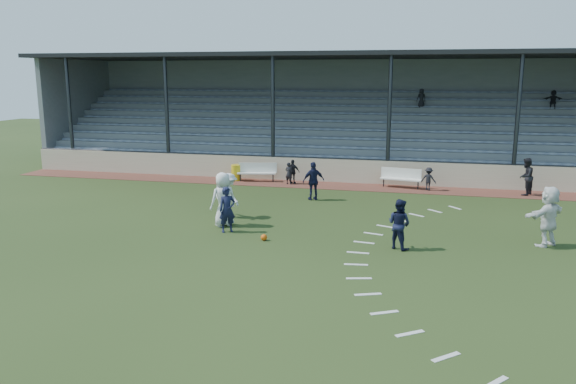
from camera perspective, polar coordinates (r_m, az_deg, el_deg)
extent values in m
plane|color=#233315|center=(18.29, -1.83, -5.56)|extent=(90.00, 90.00, 0.00)
cube|color=#572C23|center=(28.25, 3.77, 0.68)|extent=(34.00, 2.00, 0.02)
cube|color=beige|center=(29.17, 4.13, 2.20)|extent=(34.00, 0.18, 1.20)
cube|color=silver|center=(29.16, -3.20, 1.91)|extent=(2.04, 0.80, 0.06)
cube|color=silver|center=(29.33, -3.08, 2.47)|extent=(1.97, 0.46, 0.54)
cylinder|color=#282A2F|center=(29.29, -4.85, 1.48)|extent=(0.06, 0.06, 0.40)
cylinder|color=#282A2F|center=(29.14, -1.53, 1.46)|extent=(0.06, 0.06, 0.40)
cube|color=silver|center=(27.97, 11.38, 1.27)|extent=(2.04, 0.76, 0.06)
cube|color=silver|center=(28.15, 11.42, 1.85)|extent=(1.98, 0.43, 0.54)
cylinder|color=#282A2F|center=(28.21, 9.68, 0.95)|extent=(0.06, 0.06, 0.40)
cylinder|color=#282A2F|center=(27.85, 13.07, 0.67)|extent=(0.06, 0.06, 0.40)
cylinder|color=gold|center=(29.56, -5.29, 1.98)|extent=(0.51, 0.51, 0.82)
sphere|color=#CB500B|center=(18.92, -2.46, -4.63)|extent=(0.22, 0.22, 0.22)
imported|color=silver|center=(20.64, -6.58, -0.74)|extent=(1.14, 1.14, 2.00)
imported|color=black|center=(19.86, -6.19, -1.80)|extent=(0.71, 0.65, 1.62)
imported|color=black|center=(18.21, 11.22, -3.20)|extent=(0.99, 0.94, 1.62)
imported|color=silver|center=(21.88, -5.99, -0.35)|extent=(1.28, 1.22, 1.74)
imported|color=black|center=(24.85, 2.61, 1.12)|extent=(1.07, 0.85, 1.70)
imported|color=silver|center=(19.98, 24.94, -2.24)|extent=(1.68, 1.73, 1.97)
imported|color=black|center=(27.95, 23.01, 1.45)|extent=(0.99, 1.05, 1.72)
imported|color=black|center=(28.39, 0.08, 1.92)|extent=(0.47, 0.39, 1.11)
imported|color=black|center=(28.53, 0.50, 2.08)|extent=(0.76, 0.41, 1.22)
imported|color=black|center=(27.68, 14.09, 1.30)|extent=(0.80, 0.59, 1.11)
cube|color=gray|center=(29.70, 4.31, 2.38)|extent=(34.00, 0.80, 1.20)
cube|color=#848F9F|center=(29.70, 4.36, 3.64)|extent=(33.00, 0.28, 0.10)
cube|color=gray|center=(30.45, 4.55, 2.99)|extent=(34.00, 0.80, 1.60)
cube|color=#848F9F|center=(30.43, 4.61, 4.60)|extent=(33.00, 0.28, 0.10)
cube|color=gray|center=(31.20, 4.79, 3.57)|extent=(34.00, 0.80, 2.00)
cube|color=#848F9F|center=(31.17, 4.85, 5.50)|extent=(33.00, 0.28, 0.10)
cube|color=gray|center=(31.96, 5.01, 4.12)|extent=(34.00, 0.80, 2.40)
cube|color=#848F9F|center=(31.92, 5.08, 6.37)|extent=(33.00, 0.28, 0.10)
cube|color=gray|center=(32.72, 5.23, 4.65)|extent=(34.00, 0.80, 2.80)
cube|color=#848F9F|center=(32.67, 5.30, 7.20)|extent=(33.00, 0.28, 0.10)
cube|color=gray|center=(33.48, 5.43, 5.16)|extent=(34.00, 0.80, 3.20)
cube|color=#848F9F|center=(33.43, 5.51, 7.98)|extent=(33.00, 0.28, 0.10)
cube|color=gray|center=(34.25, 5.63, 5.64)|extent=(34.00, 0.80, 3.60)
cube|color=#848F9F|center=(34.20, 5.71, 8.74)|extent=(33.00, 0.28, 0.10)
cube|color=gray|center=(35.01, 5.82, 6.10)|extent=(34.00, 0.80, 4.00)
cube|color=#848F9F|center=(34.97, 5.91, 9.46)|extent=(33.00, 0.28, 0.10)
cube|color=gray|center=(35.78, 6.00, 6.54)|extent=(34.00, 0.80, 4.40)
cube|color=#848F9F|center=(35.75, 6.10, 10.15)|extent=(33.00, 0.28, 0.10)
cube|color=gray|center=(36.30, 6.16, 8.19)|extent=(34.00, 0.40, 6.40)
cube|color=gray|center=(38.88, -20.31, 7.77)|extent=(0.30, 7.80, 6.40)
cube|color=black|center=(32.38, 5.37, 13.62)|extent=(34.60, 9.00, 0.22)
cylinder|color=#282A2F|center=(34.66, -21.27, 7.38)|extent=(0.20, 0.20, 6.50)
cylinder|color=#282A2F|center=(31.65, -12.20, 7.56)|extent=(0.20, 0.20, 6.50)
cylinder|color=#282A2F|center=(29.57, -1.55, 7.54)|extent=(0.20, 0.20, 6.50)
cylinder|color=#282A2F|center=(28.62, 10.23, 7.21)|extent=(0.20, 0.20, 6.50)
cylinder|color=#282A2F|center=(28.91, 22.26, 6.57)|extent=(0.20, 0.20, 6.50)
cylinder|color=#282A2F|center=(29.07, 4.15, 3.47)|extent=(34.00, 0.05, 0.05)
imported|color=black|center=(33.80, 13.39, 9.27)|extent=(0.61, 0.50, 1.08)
imported|color=black|center=(34.51, 25.34, 8.49)|extent=(0.99, 0.38, 1.04)
cube|color=silver|center=(24.51, 16.60, -1.54)|extent=(0.54, 0.61, 0.01)
cube|color=silver|center=(23.71, 14.70, -1.87)|extent=(0.59, 0.56, 0.01)
cube|color=silver|center=(22.84, 12.93, -2.30)|extent=(0.64, 0.51, 0.01)
cube|color=silver|center=(21.91, 11.31, -2.83)|extent=(0.67, 0.44, 0.01)
cube|color=silver|center=(20.93, 9.87, -3.46)|extent=(0.70, 0.37, 0.01)
cube|color=silver|center=(19.91, 8.66, -4.22)|extent=(0.71, 0.29, 0.01)
cube|color=silver|center=(18.86, 7.72, -5.10)|extent=(0.71, 0.21, 0.01)
cube|color=silver|center=(17.79, 7.12, -6.14)|extent=(0.70, 0.12, 0.01)
cube|color=silver|center=(16.71, 6.92, -7.33)|extent=(0.71, 0.21, 0.01)
cube|color=silver|center=(15.64, 7.22, -8.70)|extent=(0.71, 0.29, 0.01)
cube|color=silver|center=(14.60, 8.13, -10.25)|extent=(0.70, 0.37, 0.01)
cube|color=silver|center=(13.62, 9.77, -11.98)|extent=(0.67, 0.44, 0.01)
cube|color=silver|center=(12.73, 12.27, -13.86)|extent=(0.64, 0.51, 0.01)
cube|color=silver|center=(11.95, 15.76, -15.83)|extent=(0.59, 0.56, 0.01)
cube|color=silver|center=(11.34, 20.28, -17.74)|extent=(0.54, 0.61, 0.01)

